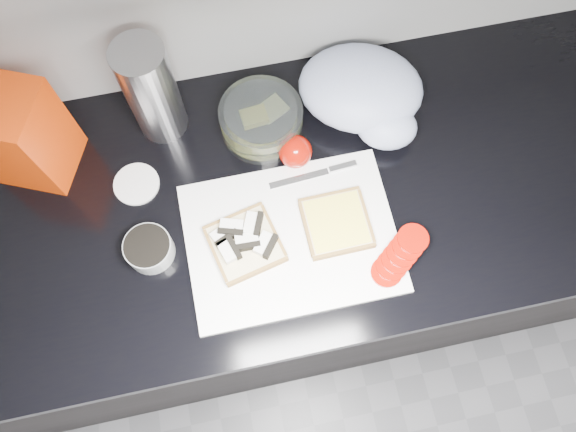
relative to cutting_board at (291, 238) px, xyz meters
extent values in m
cube|color=black|center=(-0.09, 0.10, -0.48)|extent=(3.50, 0.60, 0.86)
cube|color=black|center=(-0.09, 0.10, -0.03)|extent=(3.50, 0.64, 0.04)
cube|color=white|center=(0.00, 0.00, 0.00)|extent=(0.40, 0.30, 0.01)
cube|color=beige|center=(-0.09, 0.00, 0.01)|extent=(0.15, 0.15, 0.02)
cube|color=white|center=(-0.13, 0.03, 0.03)|extent=(0.05, 0.04, 0.02)
cube|color=black|center=(-0.13, 0.03, 0.03)|extent=(0.05, 0.03, 0.02)
cube|color=white|center=(-0.11, 0.04, 0.03)|extent=(0.05, 0.04, 0.02)
cube|color=black|center=(-0.11, 0.04, 0.03)|extent=(0.05, 0.02, 0.02)
cube|color=white|center=(-0.07, 0.03, 0.03)|extent=(0.04, 0.05, 0.02)
cube|color=black|center=(-0.07, 0.03, 0.03)|extent=(0.03, 0.05, 0.02)
cube|color=white|center=(-0.12, -0.01, 0.03)|extent=(0.04, 0.05, 0.02)
cube|color=black|center=(-0.12, -0.01, 0.03)|extent=(0.02, 0.05, 0.02)
cube|color=white|center=(-0.08, 0.00, 0.03)|extent=(0.04, 0.03, 0.02)
cube|color=black|center=(-0.08, 0.00, 0.03)|extent=(0.05, 0.01, 0.02)
cube|color=white|center=(-0.05, -0.01, 0.03)|extent=(0.05, 0.05, 0.02)
cube|color=black|center=(-0.05, -0.01, 0.03)|extent=(0.04, 0.04, 0.02)
cube|color=beige|center=(0.09, 0.01, 0.01)|extent=(0.12, 0.12, 0.02)
cube|color=#FFEB4B|center=(0.09, 0.01, 0.02)|extent=(0.11, 0.11, 0.00)
cylinder|color=#970D03|center=(0.16, -0.10, 0.01)|extent=(0.06, 0.06, 0.01)
cylinder|color=#970D03|center=(0.17, -0.10, 0.01)|extent=(0.07, 0.07, 0.01)
cylinder|color=#970D03|center=(0.18, -0.09, 0.02)|extent=(0.07, 0.07, 0.01)
cylinder|color=#970D03|center=(0.20, -0.08, 0.02)|extent=(0.08, 0.08, 0.01)
cylinder|color=#970D03|center=(0.21, -0.07, 0.03)|extent=(0.08, 0.08, 0.01)
cylinder|color=#970D03|center=(0.22, -0.06, 0.03)|extent=(0.08, 0.08, 0.01)
cube|color=#B9B9BD|center=(0.04, 0.12, 0.01)|extent=(0.12, 0.02, 0.00)
cube|color=#B9B9BD|center=(0.13, 0.12, 0.01)|extent=(0.06, 0.02, 0.01)
cylinder|color=#949898|center=(-0.27, 0.03, 0.02)|extent=(0.09, 0.09, 0.05)
cylinder|color=black|center=(-0.27, 0.03, 0.04)|extent=(0.09, 0.09, 0.01)
cylinder|color=white|center=(-0.28, 0.18, 0.00)|extent=(0.11, 0.11, 0.01)
cylinder|color=silver|center=(-0.01, 0.25, 0.03)|extent=(0.17, 0.17, 0.07)
cube|color=#FFEB4B|center=(-0.02, 0.25, 0.02)|extent=(0.06, 0.04, 0.04)
cube|color=#E1DC86|center=(0.02, 0.26, 0.01)|extent=(0.07, 0.07, 0.01)
cube|color=red|center=(-0.46, 0.27, 0.10)|extent=(0.18, 0.18, 0.22)
cylinder|color=#A6A6AB|center=(-0.21, 0.31, 0.11)|extent=(0.10, 0.10, 0.24)
ellipsoid|color=#A8B3CE|center=(0.20, 0.27, 0.05)|extent=(0.31, 0.28, 0.11)
ellipsoid|color=#A8B3CE|center=(0.23, 0.18, 0.03)|extent=(0.15, 0.14, 0.08)
sphere|color=#970D03|center=(0.04, 0.17, 0.03)|extent=(0.07, 0.07, 0.07)
camera|label=1|loc=(-0.08, -0.33, 1.02)|focal=35.00mm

